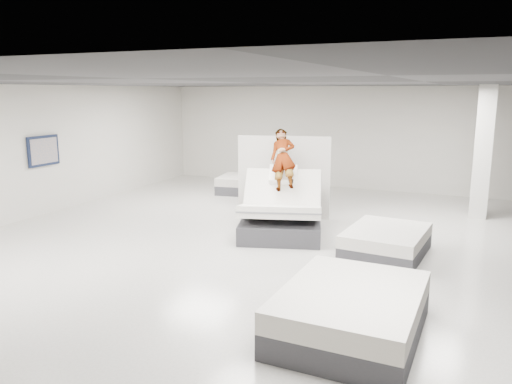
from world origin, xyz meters
TOP-DOWN VIEW (x-y plane):
  - room at (0.00, 0.00)m, footprint 14.00×14.04m
  - hero_bed at (0.11, 1.21)m, footprint 2.26×2.62m
  - person at (0.01, 1.53)m, footprint 0.97×1.55m
  - remote at (0.32, 1.26)m, footprint 0.09×0.15m
  - divider_panel at (-0.33, 2.49)m, footprint 2.14×0.74m
  - flat_bed_right_far at (2.43, 0.69)m, footprint 1.51×1.92m
  - flat_bed_right_near at (2.56, -2.73)m, footprint 1.70×2.24m
  - flat_bed_left_far at (-2.34, 4.97)m, footprint 2.05×1.67m
  - column at (4.00, 4.50)m, footprint 0.40×0.40m
  - wall_poster at (-5.93, 0.50)m, footprint 0.06×0.95m

SIDE VIEW (x-z plane):
  - flat_bed_right_far at x=2.43m, z-range 0.00..0.50m
  - flat_bed_left_far at x=-2.34m, z-range 0.00..0.51m
  - flat_bed_right_near at x=2.56m, z-range 0.00..0.61m
  - hero_bed at x=0.11m, z-range -0.29..1.15m
  - divider_panel at x=-0.33m, z-range 0.00..2.01m
  - remote at x=0.32m, z-range 1.13..1.20m
  - person at x=0.01m, z-range 0.72..1.94m
  - room at x=0.00m, z-range 0.00..3.20m
  - column at x=4.00m, z-range 0.00..3.20m
  - wall_poster at x=-5.93m, z-range 1.23..1.98m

